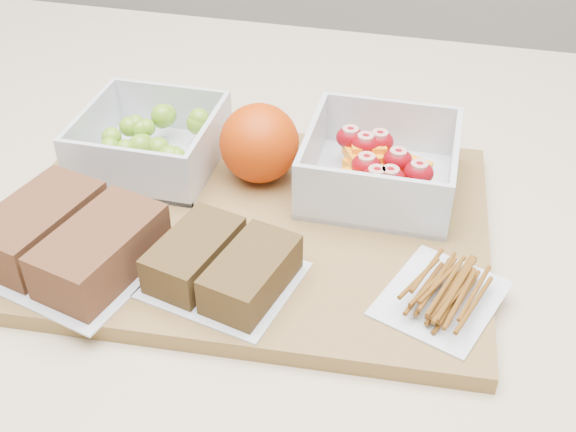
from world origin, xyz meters
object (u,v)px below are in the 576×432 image
at_px(grape_container, 153,142).
at_px(orange, 259,143).
at_px(pretzel_bag, 442,289).
at_px(fruit_container, 379,168).
at_px(sandwich_bag_left, 70,239).
at_px(cutting_board, 250,224).
at_px(sandwich_bag_center, 223,265).

xyz_separation_m(grape_container, orange, (0.11, -0.00, 0.01)).
distance_m(orange, pretzel_bag, 0.22).
distance_m(grape_container, fruit_container, 0.22).
relative_size(sandwich_bag_left, pretzel_bag, 1.39).
bearing_deg(orange, sandwich_bag_left, -127.59).
xyz_separation_m(cutting_board, fruit_container, (0.10, 0.07, 0.03)).
xyz_separation_m(orange, sandwich_bag_center, (0.01, -0.15, -0.02)).
height_order(cutting_board, grape_container, grape_container).
xyz_separation_m(fruit_container, orange, (-0.11, -0.01, 0.02)).
distance_m(fruit_container, orange, 0.11).
bearing_deg(orange, grape_container, 179.93).
relative_size(grape_container, fruit_container, 0.94).
relative_size(sandwich_bag_left, sandwich_bag_center, 1.29).
distance_m(fruit_container, sandwich_bag_center, 0.19).
bearing_deg(grape_container, sandwich_bag_left, -93.83).
xyz_separation_m(grape_container, fruit_container, (0.22, 0.01, -0.00)).
height_order(cutting_board, sandwich_bag_left, sandwich_bag_left).
bearing_deg(grape_container, sandwich_bag_center, -51.64).
bearing_deg(sandwich_bag_center, pretzel_bag, 6.71).
bearing_deg(cutting_board, pretzel_bag, -24.15).
xyz_separation_m(sandwich_bag_left, pretzel_bag, (0.30, 0.02, -0.01)).
xyz_separation_m(fruit_container, sandwich_bag_left, (-0.23, -0.16, -0.00)).
relative_size(orange, sandwich_bag_center, 0.57).
height_order(grape_container, pretzel_bag, grape_container).
bearing_deg(grape_container, cutting_board, -29.14).
xyz_separation_m(orange, pretzel_bag, (0.18, -0.13, -0.03)).
distance_m(orange, sandwich_bag_left, 0.19).
bearing_deg(orange, sandwich_bag_center, -85.86).
relative_size(orange, pretzel_bag, 0.62).
bearing_deg(grape_container, orange, -0.07).
relative_size(orange, sandwich_bag_left, 0.44).
distance_m(grape_container, orange, 0.11).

